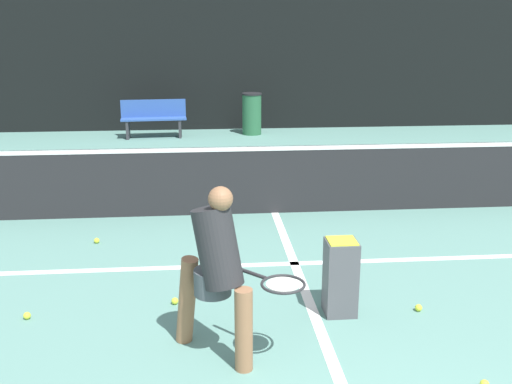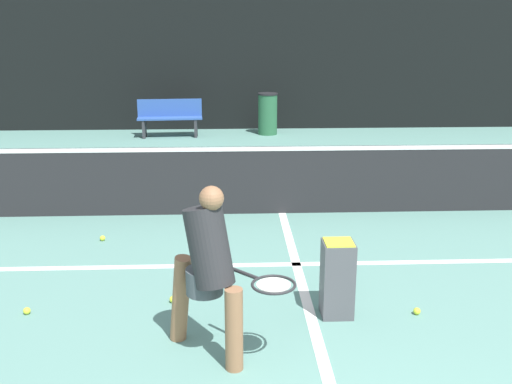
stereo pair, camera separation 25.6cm
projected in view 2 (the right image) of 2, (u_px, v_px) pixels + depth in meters
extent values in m
cube|color=white|center=(296.00, 264.00, 6.60)|extent=(8.25, 0.10, 0.01)
cube|color=white|center=(306.00, 301.00, 5.73)|extent=(0.10, 5.50, 0.01)
cube|color=#232326|center=(282.00, 180.00, 8.24)|extent=(11.00, 0.02, 0.95)
cube|color=white|center=(283.00, 149.00, 8.12)|extent=(11.00, 0.03, 0.06)
cube|color=black|center=(259.00, 65.00, 14.57)|extent=(24.00, 0.06, 3.14)
cylinder|color=#8C6042|center=(234.00, 330.00, 4.53)|extent=(0.14, 0.14, 0.67)
cylinder|color=#8C6042|center=(181.00, 299.00, 4.92)|extent=(0.27, 0.27, 0.77)
cylinder|color=#3F474C|center=(205.00, 281.00, 4.65)|extent=(0.29, 0.29, 0.20)
cylinder|color=#262628|center=(209.00, 246.00, 4.53)|extent=(0.41, 0.40, 0.69)
sphere|color=#8C6042|center=(211.00, 198.00, 4.40)|extent=(0.19, 0.19, 0.19)
cylinder|color=#262628|center=(244.00, 273.00, 4.67)|extent=(0.23, 0.23, 0.03)
torus|color=#262628|center=(274.00, 285.00, 4.47)|extent=(0.48, 0.48, 0.02)
cylinder|color=beige|center=(274.00, 285.00, 4.47)|extent=(0.37, 0.37, 0.01)
sphere|color=#D1E033|center=(417.00, 311.00, 5.46)|extent=(0.07, 0.07, 0.07)
sphere|color=#D1E033|center=(173.00, 299.00, 5.69)|extent=(0.07, 0.07, 0.07)
sphere|color=#D1E033|center=(27.00, 311.00, 5.47)|extent=(0.07, 0.07, 0.07)
sphere|color=#D1E033|center=(103.00, 238.00, 7.31)|extent=(0.07, 0.07, 0.07)
cube|color=#4C4C51|center=(337.00, 279.00, 5.38)|extent=(0.28, 0.28, 0.70)
cube|color=#D1E033|center=(339.00, 245.00, 5.29)|extent=(0.25, 0.25, 0.06)
cube|color=#2D519E|center=(170.00, 118.00, 13.75)|extent=(1.50, 0.46, 0.04)
cube|color=#2D519E|center=(170.00, 108.00, 13.87)|extent=(1.48, 0.14, 0.42)
cube|color=#333338|center=(144.00, 128.00, 13.75)|extent=(0.06, 0.32, 0.44)
cube|color=#333338|center=(196.00, 127.00, 13.88)|extent=(0.06, 0.32, 0.44)
cylinder|color=#28603D|center=(268.00, 115.00, 14.11)|extent=(0.45, 0.45, 0.93)
cylinder|color=black|center=(268.00, 94.00, 13.98)|extent=(0.47, 0.47, 0.04)
cube|color=silver|center=(310.00, 97.00, 17.67)|extent=(1.85, 4.23, 0.85)
cube|color=#1E2328|center=(311.00, 73.00, 17.28)|extent=(1.56, 2.54, 0.57)
cylinder|color=black|center=(330.00, 96.00, 19.04)|extent=(0.18, 0.60, 0.60)
cylinder|color=black|center=(346.00, 108.00, 16.44)|extent=(0.18, 0.60, 0.60)
cylinder|color=brown|center=(388.00, 35.00, 20.24)|extent=(0.28, 0.28, 4.28)
cylinder|color=brown|center=(224.00, 55.00, 21.84)|extent=(0.28, 0.28, 2.81)
cylinder|color=brown|center=(493.00, 56.00, 18.81)|extent=(0.28, 0.28, 3.07)
cube|color=gray|center=(242.00, 11.00, 33.13)|extent=(36.00, 2.40, 6.33)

